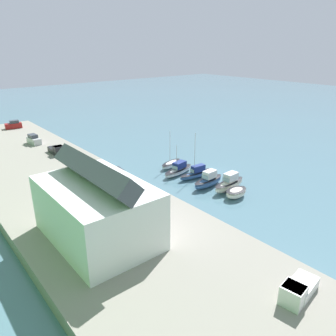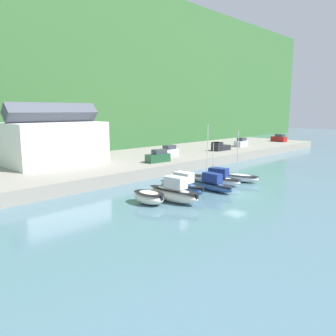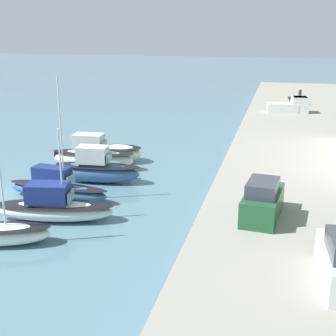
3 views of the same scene
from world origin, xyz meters
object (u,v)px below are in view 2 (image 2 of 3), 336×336
Objects in this scene: moored_boat_4 at (217,178)px; pickup_truck_0 at (220,147)px; moored_boat_0 at (149,197)px; parked_car_3 at (241,143)px; moored_boat_2 at (182,186)px; moored_boat_5 at (240,177)px; parked_car_1 at (279,138)px; moored_boat_1 at (174,192)px; parked_car_2 at (169,152)px; parked_car_0 at (158,157)px; moored_boat_3 at (210,184)px.

moored_boat_4 is 26.27m from pickup_truck_0.
moored_boat_0 is 48.59m from parked_car_3.
moored_boat_2 is 0.91× the size of moored_boat_5.
moored_boat_1 is at bearing -156.35° from parked_car_1.
moored_boat_1 is 25.51m from parked_car_2.
parked_car_0 is 31.60m from parked_car_3.
moored_boat_4 is (10.91, 1.91, -0.25)m from moored_boat_1.
parked_car_2 is at bearing 84.58° from parked_car_3.
parked_car_2 is (17.74, 18.26, 1.55)m from moored_boat_1.
moored_boat_0 is 0.97× the size of parked_car_1.
pickup_truck_0 is at bearing 23.63° from moored_boat_1.
parked_car_0 reaches higher than moored_boat_1.
moored_boat_4 is (3.43, 1.50, 0.01)m from moored_boat_3.
pickup_truck_0 is at bearing 37.65° from moored_boat_3.
parked_car_1 is (64.07, 15.94, 1.87)m from moored_boat_0.
pickup_truck_0 reaches higher than moored_boat_2.
moored_boat_5 reaches higher than parked_car_1.
pickup_truck_0 is at bearing 23.04° from moored_boat_2.
moored_boat_5 is (17.37, -0.86, -0.16)m from moored_boat_0.
moored_boat_3 is at bearing 124.21° from pickup_truck_0.
moored_boat_2 is at bearing 107.41° from parked_car_3.
parked_car_3 is at bearing 18.97° from moored_boat_1.
parked_car_0 is at bearing 52.99° from moored_boat_2.
moored_boat_2 is 7.65m from moored_boat_4.
moored_boat_2 is 0.89× the size of moored_boat_4.
parked_car_0 is 7.13m from parked_car_2.
parked_car_0 reaches higher than pickup_truck_0.
moored_boat_5 is 1.60× the size of pickup_truck_0.
moored_boat_5 is (7.28, 0.12, -0.22)m from moored_boat_3.
moored_boat_3 is 1.99× the size of parked_car_3.
moored_boat_5 reaches higher than moored_boat_0.
moored_boat_5 is 1.76× the size of parked_car_2.
pickup_truck_0 is (32.44, 16.87, 1.45)m from moored_boat_1.
parked_car_2 is (20.35, 16.87, 1.87)m from moored_boat_0.
parked_car_1 is (46.70, 16.80, 2.03)m from moored_boat_5.
moored_boat_0 is 17.39m from moored_boat_5.
moored_boat_3 is at bearing 146.10° from parked_car_2.
moored_boat_5 is 18.10m from parked_car_2.
parked_car_3 is at bearing 30.69° from moored_boat_3.
pickup_truck_0 is (-29.03, -0.46, -0.10)m from parked_car_1.
moored_boat_2 is (3.27, 1.69, -0.06)m from moored_boat_1.
moored_boat_5 is at bearing 116.86° from parked_car_3.
moored_boat_0 is at bearing 161.12° from moored_boat_5.
pickup_truck_0 is (-10.55, -1.21, -0.10)m from parked_car_3.
pickup_truck_0 reaches higher than moored_boat_0.
moored_boat_5 is (14.76, 0.52, -0.48)m from moored_boat_1.
moored_boat_3 is at bearing -0.72° from moored_boat_1.
parked_car_0 is 20.98m from pickup_truck_0.
moored_boat_5 reaches higher than parked_car_3.
moored_boat_5 is at bearing -161.14° from parked_car_0.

